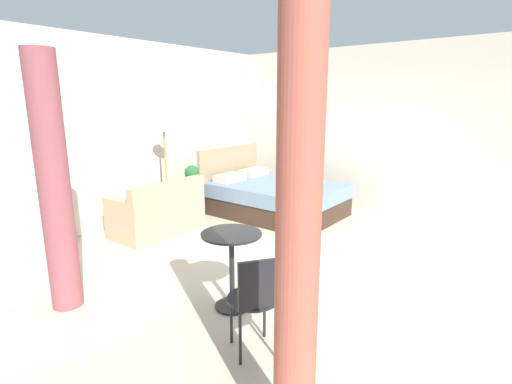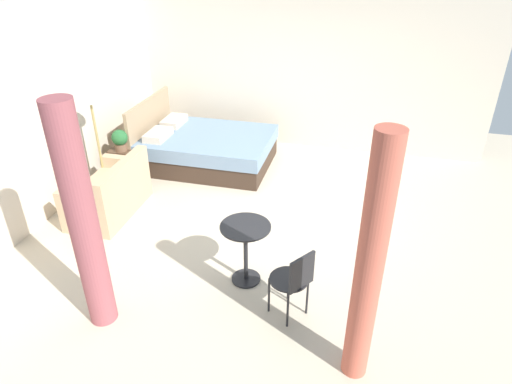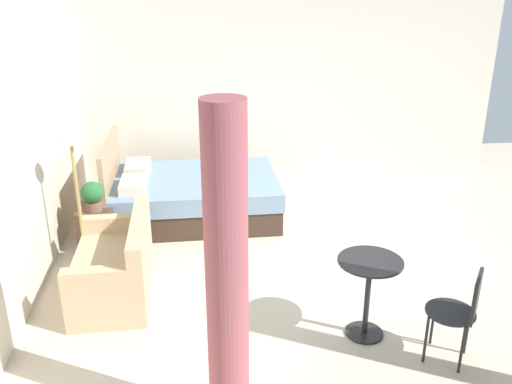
{
  "view_description": "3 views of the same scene",
  "coord_description": "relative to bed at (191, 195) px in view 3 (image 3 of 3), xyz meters",
  "views": [
    {
      "loc": [
        -4.02,
        -2.26,
        1.95
      ],
      "look_at": [
        -0.05,
        0.84,
        0.76
      ],
      "focal_mm": 27.39,
      "sensor_mm": 36.0,
      "label": 1
    },
    {
      "loc": [
        -5.37,
        -1.11,
        3.48
      ],
      "look_at": [
        -0.39,
        0.19,
        0.56
      ],
      "focal_mm": 31.31,
      "sensor_mm": 36.0,
      "label": 2
    },
    {
      "loc": [
        -5.43,
        1.48,
        3.0
      ],
      "look_at": [
        0.52,
        0.79,
        0.64
      ],
      "focal_mm": 38.05,
      "sensor_mm": 36.0,
      "label": 3
    }
  ],
  "objects": [
    {
      "name": "couch",
      "position": [
        -1.88,
        0.75,
        -0.01
      ],
      "size": [
        1.31,
        0.74,
        0.82
      ],
      "color": "tan",
      "rests_on": "ground"
    },
    {
      "name": "nightstand",
      "position": [
        -0.76,
        1.11,
        -0.05
      ],
      "size": [
        0.44,
        0.42,
        0.51
      ],
      "color": "#473323",
      "rests_on": "ground"
    },
    {
      "name": "curtain_right",
      "position": [
        -3.78,
        -0.25,
        0.89
      ],
      "size": [
        0.28,
        0.28,
        2.38
      ],
      "color": "#994C51",
      "rests_on": "ground"
    },
    {
      "name": "wall_back",
      "position": [
        -1.35,
        1.62,
        1.13
      ],
      "size": [
        8.35,
        0.12,
        2.86
      ],
      "primitive_type": "cube",
      "color": "beige",
      "rests_on": "ground"
    },
    {
      "name": "balcony_table",
      "position": [
        -2.82,
        -1.54,
        0.21
      ],
      "size": [
        0.57,
        0.57,
        0.75
      ],
      "color": "black",
      "rests_on": "ground"
    },
    {
      "name": "floor_lamp",
      "position": [
        -1.38,
        1.15,
        0.89
      ],
      "size": [
        0.31,
        0.31,
        1.6
      ],
      "color": "#99844C",
      "rests_on": "ground"
    },
    {
      "name": "bed",
      "position": [
        0.0,
        0.0,
        0.0
      ],
      "size": [
        1.59,
        2.19,
        1.1
      ],
      "color": "#38281E",
      "rests_on": "ground"
    },
    {
      "name": "ground_plane",
      "position": [
        -1.35,
        -1.57,
        -0.31
      ],
      "size": [
        8.35,
        9.37,
        0.02
      ],
      "primitive_type": "cube",
      "color": "beige"
    },
    {
      "name": "cafe_chair_near_window",
      "position": [
        -3.27,
        -2.18,
        0.21
      ],
      "size": [
        0.57,
        0.57,
        0.84
      ],
      "color": "black",
      "rests_on": "ground"
    },
    {
      "name": "wall_right",
      "position": [
        1.32,
        -1.57,
        1.13
      ],
      "size": [
        0.12,
        6.37,
        2.86
      ],
      "primitive_type": "cube",
      "color": "beige",
      "rests_on": "ground"
    },
    {
      "name": "potted_plant",
      "position": [
        -0.86,
        1.11,
        0.39
      ],
      "size": [
        0.26,
        0.26,
        0.35
      ],
      "color": "brown",
      "rests_on": "nightstand"
    }
  ]
}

